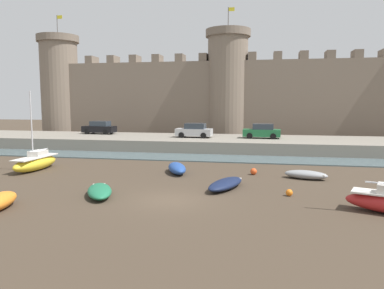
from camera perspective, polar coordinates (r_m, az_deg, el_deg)
ground_plane at (r=20.83m, az=-3.59°, el=-8.47°), size 160.00×160.00×0.00m
water_channel at (r=35.52m, az=2.54°, el=-2.07°), size 80.00×4.50×0.10m
quay_road at (r=42.57m, az=3.94°, el=0.18°), size 63.45×10.00×1.30m
castle at (r=53.30m, az=5.43°, el=7.87°), size 57.65×6.19×18.24m
rowboat_near_channel_right at (r=22.23m, az=-13.91°, el=-6.86°), size 2.76×3.81×0.58m
rowboat_near_channel_left at (r=27.41m, az=16.97°, el=-4.39°), size 3.15×1.92×0.61m
rowboat_foreground_centre at (r=23.47m, az=5.15°, el=-5.97°), size 2.57×4.19×0.59m
sailboat_midflat_right at (r=31.94m, az=-22.73°, el=-2.51°), size 1.63×5.06×6.21m
rowboat_midflat_centre at (r=28.31m, az=-2.31°, el=-3.59°), size 2.40×3.67×0.77m
mooring_buoy_off_centre at (r=22.34m, az=14.59°, el=-7.11°), size 0.40×0.40×0.40m
mooring_buoy_near_channel at (r=28.10m, az=9.37°, el=-4.08°), size 0.49×0.49×0.49m
car_quay_centre_east at (r=48.70m, az=-13.91°, el=2.50°), size 4.17×2.01×1.62m
car_quay_centre_west at (r=42.59m, az=0.36°, el=2.13°), size 4.17×2.01×1.62m
car_quay_east at (r=42.37m, az=10.64°, el=1.99°), size 4.17×2.01×1.62m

